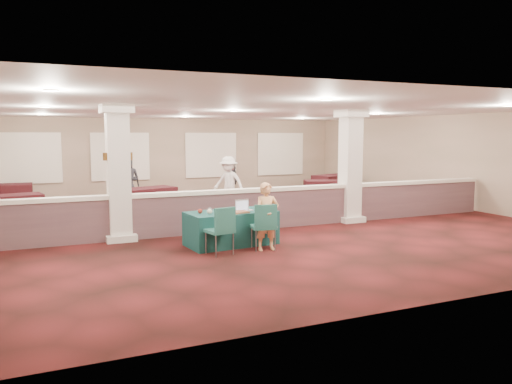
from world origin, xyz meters
name	(u,v)px	position (x,y,z in m)	size (l,w,h in m)	color
ground	(234,220)	(0.00, 0.00, 0.00)	(16.00, 16.00, 0.00)	#4C1314
wall_back	(167,156)	(0.00, 8.00, 1.60)	(16.00, 0.04, 3.20)	#86755C
wall_front	(435,197)	(0.00, -8.00, 1.60)	(16.00, 0.04, 3.20)	#86755C
wall_right	(444,160)	(8.00, 0.00, 1.60)	(0.04, 16.00, 3.20)	#86755C
ceiling	(234,110)	(0.00, 0.00, 3.20)	(16.00, 16.00, 0.02)	silver
partition_wall	(255,208)	(0.00, -1.50, 0.57)	(15.60, 0.28, 1.10)	#533840
column_left	(118,172)	(-3.50, -1.50, 1.64)	(0.72, 0.72, 3.20)	silver
column_right	(350,165)	(3.00, -1.50, 1.64)	(0.72, 0.72, 3.20)	silver
sconce_left	(105,157)	(-3.78, -1.50, 2.00)	(0.12, 0.12, 0.18)	brown
sconce_right	(130,156)	(-3.22, -1.50, 2.00)	(0.12, 0.12, 0.18)	brown
near_table	(231,228)	(-1.25, -3.00, 0.38)	(2.00, 1.00, 0.77)	#103C3A
conf_chair_main	(264,223)	(-0.79, -3.82, 0.60)	(0.59, 0.60, 1.02)	#205F4E
conf_chair_side	(222,227)	(-1.79, -3.86, 0.60)	(0.60, 0.60, 1.02)	#205F4E
woman	(267,217)	(-0.73, -3.83, 0.74)	(0.53, 0.35, 1.48)	tan
far_table_front_left	(11,207)	(-6.02, 3.00, 0.36)	(1.77, 0.89, 0.72)	black
far_table_front_center	(178,210)	(-1.60, 0.30, 0.38)	(1.85, 0.93, 0.75)	black
far_table_front_right	(328,190)	(5.11, 3.00, 0.37)	(1.84, 0.92, 0.75)	black
far_table_back_left	(5,194)	(-6.34, 6.50, 0.37)	(1.82, 0.91, 0.74)	black
far_table_back_center	(148,199)	(-1.87, 3.21, 0.37)	(1.82, 0.91, 0.74)	black
far_table_back_right	(335,184)	(6.50, 4.70, 0.40)	(1.97, 0.98, 0.80)	black
attendee_a	(125,181)	(-2.47, 4.00, 0.91)	(0.87, 0.49, 1.82)	black
attendee_b	(229,182)	(0.76, 2.45, 0.88)	(1.13, 0.52, 1.77)	silver
attendee_c	(232,180)	(1.50, 4.02, 0.80)	(0.94, 0.45, 1.61)	black
attendee_d	(128,179)	(-2.16, 5.31, 0.88)	(0.86, 0.47, 1.75)	black
laptop_base	(244,210)	(-0.93, -3.02, 0.78)	(0.35, 0.24, 0.02)	silver
laptop_screen	(242,204)	(-0.94, -2.90, 0.90)	(0.35, 0.01, 0.23)	silver
screen_glow	(242,205)	(-0.94, -2.91, 0.89)	(0.32, 0.00, 0.20)	#AEB6D0
knitting	(238,212)	(-1.17, -3.26, 0.78)	(0.42, 0.32, 0.03)	#CC5C20
yarn_cream	(210,211)	(-1.81, -3.16, 0.83)	(0.12, 0.12, 0.12)	#F0E8C6
yarn_red	(200,211)	(-1.99, -3.02, 0.82)	(0.11, 0.11, 0.11)	maroon
yarn_grey	(210,210)	(-1.73, -2.92, 0.82)	(0.11, 0.11, 0.11)	#4B4C50
scissors	(263,211)	(-0.54, -3.23, 0.77)	(0.13, 0.03, 0.01)	#B61913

